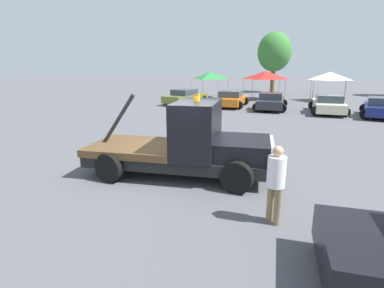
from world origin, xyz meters
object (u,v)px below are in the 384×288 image
Objects in this scene: parked_car_charcoal at (271,101)px; tree_center at (274,52)px; person_near_truck at (276,179)px; traffic_cone at (208,139)px; parked_car_olive at (185,97)px; parked_car_cream at (328,104)px; tow_truck at (189,145)px; parked_car_navy at (381,108)px; canopy_tent_red at (266,75)px; parked_car_orange at (231,99)px; canopy_tent_white at (330,76)px; canopy_tent_green at (210,75)px.

tree_center reaches higher than parked_car_charcoal.
traffic_cone is (-3.91, 5.58, -0.75)m from person_near_truck.
parked_car_olive and parked_car_cream have the same top height.
tow_truck is at bearing 174.81° from parked_car_charcoal.
tow_truck is 32.63m from tree_center.
tow_truck is 1.26× the size of parked_car_charcoal.
tree_center reaches higher than parked_car_navy.
canopy_tent_red is (-2.86, 22.91, 1.47)m from tow_truck.
parked_car_navy is at bearing -105.62° from parked_car_cream.
parked_car_charcoal is (3.37, -0.26, 0.00)m from parked_car_orange.
parked_car_orange is at bearing 88.80° from parked_car_navy.
parked_car_navy is 1.47× the size of canopy_tent_white.
parked_car_orange is (-4.14, 16.15, -0.33)m from tow_truck.
canopy_tent_red reaches higher than tow_truck.
parked_car_olive is at bearing -105.46° from tree_center.
parked_car_orange and parked_car_charcoal have the same top height.
parked_car_orange is at bearing -90.59° from tree_center.
parked_car_navy is at bearing -84.77° from parked_car_olive.
canopy_tent_green reaches higher than parked_car_cream.
parked_car_orange is 1.04× the size of parked_car_navy.
canopy_tent_green is 20.76m from traffic_cone.
parked_car_orange is at bearing 79.77° from parked_car_cream.
parked_car_orange is 8.40× the size of traffic_cone.
parked_car_charcoal is 7.39m from parked_car_navy.
parked_car_charcoal is 10.79m from canopy_tent_green.
person_near_truck reaches higher than parked_car_orange.
parked_car_olive is 14.44m from traffic_cone.
tow_truck is 24.55m from canopy_tent_white.
parked_car_charcoal is (7.64, -0.22, -0.00)m from parked_car_olive.
tree_center is at bearing 62.37° from canopy_tent_green.
tree_center reaches higher than tow_truck.
parked_car_olive is 17.20m from tree_center.
person_near_truck is 0.23× the size of tree_center.
parked_car_olive is 1.07× the size of parked_car_orange.
canopy_tent_red is at bearing -166.44° from canopy_tent_white.
parked_car_navy is 9.72m from canopy_tent_white.
parked_car_olive is 7.65m from parked_car_charcoal.
canopy_tent_red is (5.55, 6.81, 1.80)m from parked_car_olive.
parked_car_olive is at bearing 83.41° from parked_car_orange.
parked_car_cream is at bearing -83.39° from parked_car_olive.
canopy_tent_red is at bearing 54.26° from parked_car_navy.
traffic_cone is at bearing -110.41° from person_near_truck.
parked_car_charcoal and parked_car_navy have the same top height.
canopy_tent_green reaches higher than traffic_cone.
parked_car_navy is (15.02, -0.63, -0.00)m from parked_car_olive.
canopy_tent_red is at bearing -83.11° from tree_center.
canopy_tent_white is at bearing -48.27° from parked_car_orange.
canopy_tent_green is at bearing 112.50° from traffic_cone.
tree_center reaches higher than person_near_truck.
person_near_truck is (2.98, -1.82, 0.03)m from tow_truck.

